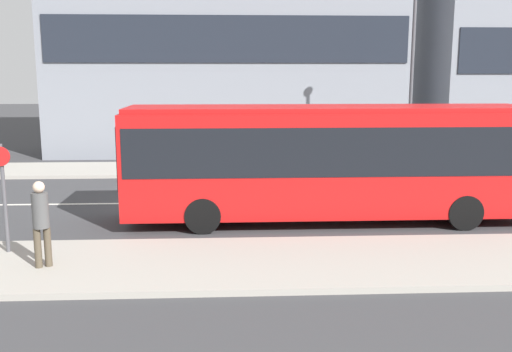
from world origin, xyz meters
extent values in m
plane|color=#3A3A3D|center=(0.00, 0.00, 0.00)|extent=(120.00, 120.00, 0.00)
cube|color=#A39E93|center=(0.00, -6.25, 0.07)|extent=(44.00, 3.50, 0.13)
cube|color=#A39E93|center=(0.00, 6.25, 0.07)|extent=(44.00, 3.50, 0.13)
cube|color=silver|center=(0.00, 0.00, 0.00)|extent=(41.80, 0.16, 0.01)
cube|color=#1E232D|center=(1.26, 9.47, 5.75)|extent=(17.33, 0.08, 2.20)
cube|color=red|center=(4.05, -2.49, 1.72)|extent=(11.37, 2.46, 2.82)
cube|color=black|center=(4.05, -2.49, 2.15)|extent=(11.14, 2.49, 1.30)
cube|color=red|center=(4.05, -2.49, 3.20)|extent=(11.19, 2.27, 0.14)
cube|color=black|center=(-1.65, -2.49, 1.98)|extent=(0.05, 2.17, 1.69)
cube|color=yellow|center=(-1.65, -2.49, 2.92)|extent=(0.04, 1.72, 0.32)
cylinder|color=black|center=(0.53, -3.61, 0.48)|extent=(0.96, 0.28, 0.96)
cylinder|color=black|center=(0.53, -1.37, 0.48)|extent=(0.96, 0.28, 0.96)
cylinder|color=black|center=(7.57, -3.61, 0.48)|extent=(0.96, 0.28, 0.96)
cylinder|color=black|center=(7.57, -1.37, 0.48)|extent=(0.96, 0.28, 0.96)
cube|color=#4C5156|center=(12.32, 3.45, 0.49)|extent=(4.53, 1.69, 0.68)
cube|color=#21262B|center=(12.19, 3.45, 1.07)|extent=(2.49, 1.49, 0.49)
cylinder|color=black|center=(10.92, 2.70, 0.30)|extent=(0.60, 0.18, 0.60)
cylinder|color=black|center=(10.92, 4.21, 0.30)|extent=(0.60, 0.18, 0.60)
cylinder|color=#4C4233|center=(-2.64, -6.41, 0.56)|extent=(0.15, 0.15, 0.86)
cylinder|color=#4C4233|center=(-2.82, -6.50, 0.56)|extent=(0.15, 0.15, 0.86)
cylinder|color=#4C4C4C|center=(-2.73, -6.46, 1.36)|extent=(0.34, 0.34, 0.75)
sphere|color=beige|center=(-2.73, -6.46, 1.86)|extent=(0.24, 0.24, 0.24)
cylinder|color=#4C4C51|center=(-3.87, -5.36, 1.38)|extent=(0.09, 0.09, 2.50)
cylinder|color=red|center=(-3.87, -5.42, 2.36)|extent=(0.44, 0.03, 0.44)
cylinder|color=#4C4C51|center=(8.71, 4.92, 3.80)|extent=(0.14, 0.14, 7.34)
camera|label=1|loc=(1.19, -18.24, 4.21)|focal=40.00mm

